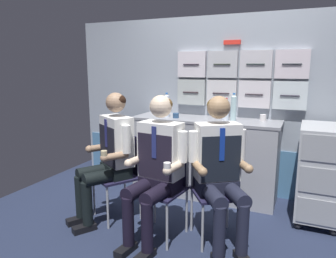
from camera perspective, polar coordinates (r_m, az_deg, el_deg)
The scene contains 15 objects.
ground at distance 3.05m, azimuth 3.93°, elevation -19.77°, with size 4.80×4.80×0.04m, color #202840.
galley_bulkhead at distance 3.97m, azimuth 11.10°, elevation 4.01°, with size 4.20×0.14×2.15m.
galley_counter at distance 3.87m, azimuth 6.51°, elevation -5.03°, with size 1.74×0.53×0.94m.
service_trolley at distance 3.53m, azimuth 25.57°, elevation -6.84°, with size 0.40×0.65×0.98m.
folding_chair_left at distance 3.33m, azimuth -7.83°, elevation -6.78°, with size 0.55×0.55×0.85m.
crew_member_left at distance 3.21m, azimuth -10.47°, elevation -3.92°, with size 0.62×0.70×1.30m.
folding_chair_right at distance 2.97m, azimuth -0.42°, elevation -8.87°, with size 0.45×0.45×0.85m.
crew_member_right at distance 2.78m, azimuth -2.12°, elevation -5.98°, with size 0.52×0.66×1.31m.
folding_chair_by_counter at distance 2.96m, azimuth 8.20°, elevation -9.11°, with size 0.56×0.56×0.85m.
crew_member_by_counter at distance 2.75m, azimuth 9.36°, elevation -6.33°, with size 0.63×0.70×1.31m.
sparkling_bottle_green at distance 3.66m, azimuth 10.35°, elevation 3.41°, with size 0.08×0.08×0.26m.
water_bottle_short at distance 3.87m, azimuth -0.25°, elevation 4.28°, with size 0.06×0.06×0.30m.
water_bottle_clear at distance 3.64m, azimuth 11.72°, elevation 3.77°, with size 0.07×0.07×0.32m.
coffee_cup_white at distance 3.74m, azimuth 16.74°, elevation 1.99°, with size 0.07×0.07×0.07m.
coffee_cup_spare at distance 3.79m, azimuth 1.42°, elevation 2.48°, with size 0.07×0.07×0.06m.
Camera 1 is at (0.88, -2.47, 1.54)m, focal length 33.87 mm.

